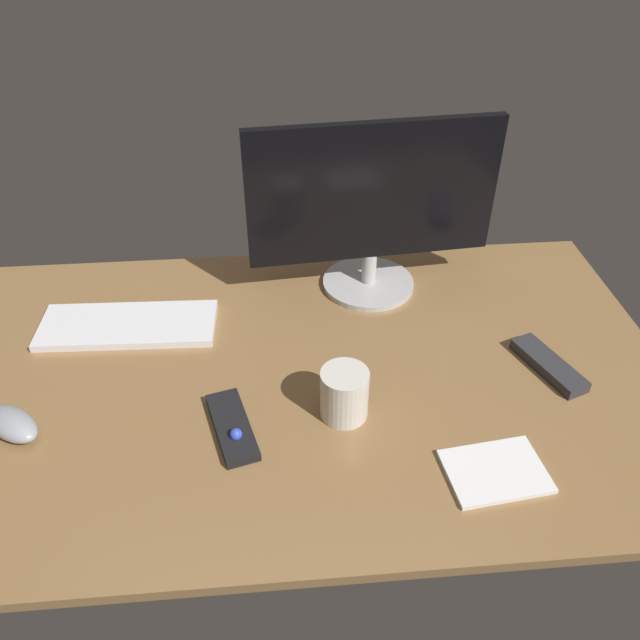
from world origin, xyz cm
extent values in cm
cube|color=olive|center=(0.00, 0.00, 1.00)|extent=(140.00, 84.00, 2.00)
cylinder|color=#BBBBBB|center=(16.93, 27.19, 2.64)|extent=(20.21, 20.21, 1.28)
cylinder|color=#BBBBBB|center=(16.93, 27.19, 6.68)|extent=(3.20, 3.20, 6.80)
cube|color=black|center=(16.93, 27.19, 24.75)|extent=(51.75, 6.46, 29.35)
cube|color=white|center=(-34.15, 16.24, 2.76)|extent=(35.80, 15.24, 1.52)
ellipsoid|color=#999EA5|center=(-49.15, -10.76, 3.94)|extent=(12.87, 12.18, 3.88)
cube|color=black|center=(-12.33, -13.62, 2.83)|extent=(9.68, 17.18, 1.66)
sphere|color=blue|center=(-11.55, -16.52, 4.03)|extent=(2.10, 2.10, 2.10)
cube|color=#2D2D33|center=(46.70, -3.32, 3.08)|extent=(10.48, 17.08, 2.15)
cylinder|color=silver|center=(6.96, -11.32, 6.69)|extent=(8.34, 8.34, 9.38)
cube|color=white|center=(29.40, -26.41, 2.42)|extent=(16.85, 13.13, 0.83)
camera|label=1|loc=(-3.92, -88.80, 83.24)|focal=35.80mm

